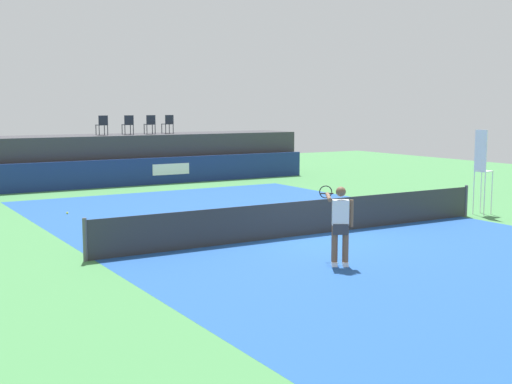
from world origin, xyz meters
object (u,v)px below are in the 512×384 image
Objects in this scene: net_post_far at (466,201)px; tennis_player at (340,223)px; tennis_ball at (67,213)px; spectator_chair_center at (150,124)px; net_post_near at (85,240)px; spectator_chair_left at (128,124)px; spectator_chair_right at (168,123)px; umpire_chair at (482,166)px; spectator_chair_far_left at (102,124)px.

net_post_far is 0.56× the size of tennis_player.
net_post_far is at bearing -32.88° from tennis_ball.
tennis_player reaches higher than tennis_ball.
spectator_chair_center is 0.89× the size of net_post_near.
spectator_chair_left is 9.97m from tennis_ball.
net_post_near reaches higher than tennis_ball.
spectator_chair_left reaches higher than tennis_player.
spectator_chair_center and spectator_chair_right have the same top height.
spectator_chair_right is 15.83m from net_post_far.
umpire_chair is at bearing -74.38° from spectator_chair_right.
umpire_chair is 1.56× the size of tennis_player.
spectator_chair_far_left is 1.00× the size of spectator_chair_center.
tennis_ball is at bearing 106.90° from tennis_player.
net_post_near is 14.71× the size of tennis_ball.
spectator_chair_far_left and spectator_chair_right have the same top height.
spectator_chair_far_left is at bearing 114.40° from net_post_far.
umpire_chair is 13.58m from tennis_ball.
spectator_chair_far_left is 18.62m from tennis_player.
spectator_chair_left and spectator_chair_right have the same top height.
spectator_chair_far_left reaches higher than net_post_far.
spectator_chair_right reaches higher than tennis_ball.
net_post_far is at bearing 178.88° from umpire_chair.
net_post_far is at bearing -76.70° from spectator_chair_right.
umpire_chair is 2.76× the size of net_post_near.
spectator_chair_left is 1.10m from spectator_chair_center.
tennis_ball is at bearing -122.62° from spectator_chair_left.
net_post_near is at bearing 180.00° from net_post_far.
spectator_chair_left and spectator_chair_center have the same top height.
umpire_chair reaches higher than tennis_player.
spectator_chair_center is at bearing 106.82° from net_post_far.
spectator_chair_left is 16.68m from net_post_near.
spectator_chair_center is 17.19m from net_post_near.
net_post_near is at bearing -113.98° from spectator_chair_left.
tennis_player is (-8.37, -3.32, -0.63)m from umpire_chair.
net_post_near is at bearing -109.96° from spectator_chair_far_left.
spectator_chair_right is at bearing 48.65° from tennis_ball.
tennis_player is (-7.71, -3.33, 0.46)m from net_post_far.
spectator_chair_left is at bearing 112.74° from umpire_chair.
umpire_chair is at bearing -63.58° from spectator_chair_far_left.
net_post_near is (-5.51, -15.18, -2.19)m from spectator_chair_far_left.
net_post_far is (5.68, -15.11, -2.19)m from spectator_chair_left.
spectator_chair_right is at bearing 4.00° from spectator_chair_left.
tennis_player reaches higher than net_post_near.
spectator_chair_right is at bearing 105.62° from umpire_chair.
spectator_chair_left is (1.21, -0.07, 0.00)m from spectator_chair_far_left.
tennis_player is at bearing -92.55° from spectator_chair_far_left.
tennis_ball is (-10.86, 7.02, -0.46)m from net_post_far.
spectator_chair_left is 18.64m from tennis_player.
tennis_player is at bearing -156.62° from net_post_far.
net_post_far is at bearing -69.40° from spectator_chair_left.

